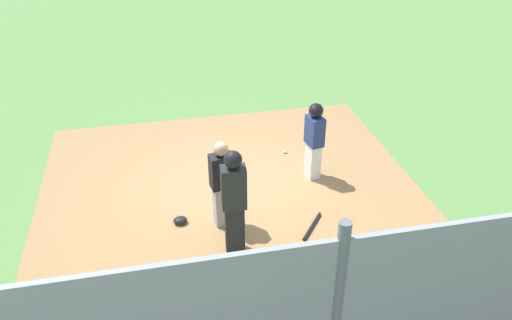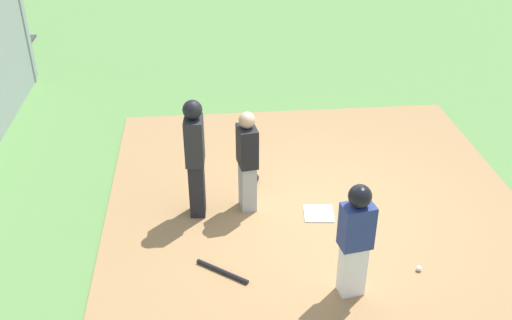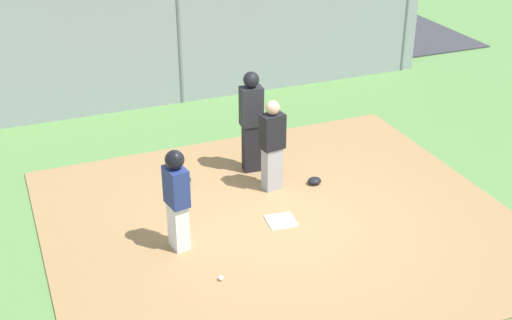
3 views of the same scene
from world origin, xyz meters
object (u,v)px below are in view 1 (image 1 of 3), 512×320
at_px(catcher, 222,183).
at_px(umpire, 234,200).
at_px(catcher_mask, 180,220).
at_px(baseball, 285,152).
at_px(runner, 314,137).
at_px(home_plate, 230,187).
at_px(baseball_bat, 312,226).

height_order(catcher, umpire, umpire).
relative_size(catcher_mask, baseball, 3.24).
bearing_deg(runner, home_plate, -7.20).
height_order(home_plate, catcher, catcher).
distance_m(catcher, baseball, 2.82).
relative_size(baseball_bat, catcher_mask, 3.33).
bearing_deg(runner, baseball_bat, 62.80).
height_order(home_plate, baseball, baseball).
relative_size(catcher, baseball, 21.74).
xyz_separation_m(runner, baseball_bat, (-0.49, -1.59, -0.87)).
height_order(runner, baseball_bat, runner).
relative_size(home_plate, baseball, 5.95).
distance_m(home_plate, catcher, 1.37).
xyz_separation_m(home_plate, catcher, (-0.29, -1.05, 0.82)).
distance_m(umpire, runner, 2.67).
bearing_deg(umpire, baseball_bat, -74.10).
bearing_deg(catcher_mask, umpire, -47.79).
height_order(catcher, baseball, catcher).
bearing_deg(runner, catcher, 19.92).
relative_size(umpire, catcher_mask, 7.75).
xyz_separation_m(home_plate, runner, (1.68, 0.08, 0.89)).
bearing_deg(home_plate, umpire, -96.77).
distance_m(catcher, baseball_bat, 1.74).
relative_size(umpire, baseball, 25.13).
bearing_deg(baseball, runner, -73.60).
height_order(umpire, baseball_bat, umpire).
bearing_deg(baseball_bat, umpire, 139.32).
relative_size(runner, catcher_mask, 6.62).
bearing_deg(baseball_bat, catcher, 110.16).
xyz_separation_m(runner, catcher_mask, (-2.71, -0.98, -0.84)).
bearing_deg(home_plate, runner, 2.75).
height_order(umpire, runner, umpire).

